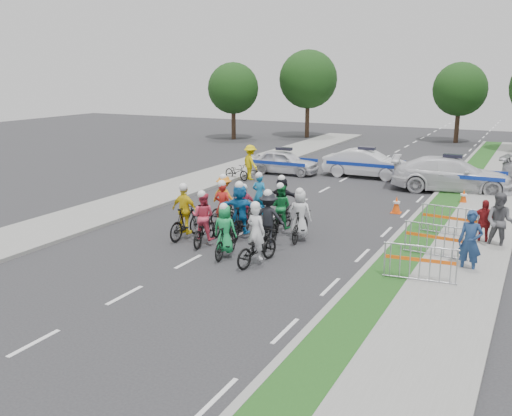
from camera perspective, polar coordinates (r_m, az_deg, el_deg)
The scene contains 34 objects.
ground at distance 17.70m, azimuth -6.78°, elevation -5.35°, with size 90.00×90.00×0.00m, color #28282B.
curb_right at distance 20.16m, azimuth 13.59°, elevation -3.08°, with size 0.20×60.00×0.12m, color gray.
grass_strip at distance 20.03m, azimuth 15.54°, elevation -3.33°, with size 1.20×60.00×0.11m, color #1E4817.
sidewalk_right at distance 19.78m, azimuth 20.65°, elevation -3.90°, with size 2.40×60.00×0.13m, color gray.
sidewalk_left at distance 25.30m, azimuth -12.81°, elevation 0.39°, with size 3.00×60.00×0.13m, color gray.
rider_0 at distance 17.18m, azimuth 0.07°, elevation -3.56°, with size 0.99×2.02×1.97m.
rider_1 at distance 17.83m, azimuth -3.09°, elevation -2.80°, with size 0.79×1.72×1.76m.
rider_2 at distance 19.18m, azimuth -5.26°, elevation -1.62°, with size 0.96×1.92×1.88m.
rider_3 at distance 19.88m, azimuth -7.07°, elevation -0.93°, with size 1.01×1.90×1.99m.
rider_4 at distance 18.77m, azimuth 1.28°, elevation -1.71°, with size 1.20×2.03×1.98m.
rider_5 at distance 19.82m, azimuth -1.57°, elevation -0.62°, with size 1.68×2.00×2.03m.
rider_6 at distance 20.47m, azimuth -3.28°, elevation -0.75°, with size 0.91×1.99×1.96m.
rider_7 at distance 19.57m, azimuth 4.43°, elevation -1.20°, with size 0.83×1.82×1.87m.
rider_8 at distance 20.50m, azimuth 2.51°, elevation -0.59°, with size 0.78×1.83×1.85m.
rider_9 at distance 21.07m, azimuth -1.10°, elevation -0.28°, with size 0.89×1.65×1.69m.
rider_10 at distance 22.04m, azimuth -3.17°, elevation 0.53°, with size 1.10×1.90×1.88m.
rider_11 at distance 21.89m, azimuth 2.62°, elevation 0.58°, with size 1.53×1.82×1.86m.
rider_12 at distance 22.40m, azimuth 0.39°, elevation 0.48°, with size 0.81×1.90×1.88m.
police_car_0 at distance 32.16m, azimuth 2.80°, elevation 4.62°, with size 1.57×3.91×1.33m, color silver.
police_car_1 at distance 31.63m, azimuth 10.95°, elevation 4.39°, with size 1.59×4.55×1.50m, color silver.
police_car_2 at distance 28.99m, azimuth 18.97°, elevation 3.19°, with size 2.30×5.65×1.64m, color silver.
spectator_0 at distance 17.46m, azimuth 20.63°, elevation -3.22°, with size 0.68×0.45×1.87m, color navy.
spectator_1 at distance 19.98m, azimuth 23.20°, elevation -1.30°, with size 0.93×0.73×1.92m, color #57585C.
spectator_2 at distance 20.44m, azimuth 21.79°, elevation -1.36°, with size 0.92×0.38×1.57m, color maroon.
marshal_hiviz at distance 30.38m, azimuth -0.56°, elevation 4.59°, with size 1.19×0.69×1.85m, color #DDC10B.
barrier_0 at distance 16.22m, azimuth 16.07°, elevation -5.52°, with size 2.00×0.50×1.12m, color #A5A8AD, non-canonical shape.
barrier_1 at distance 18.48m, azimuth 17.52°, elevation -3.27°, with size 2.00×0.50×1.12m, color #A5A8AD, non-canonical shape.
barrier_2 at distance 20.99m, azimuth 18.75°, elevation -1.35°, with size 2.00×0.50×1.12m, color #A5A8AD, non-canonical shape.
cone_0 at distance 24.03m, azimuth 13.86°, elevation 0.30°, with size 0.40×0.40×0.70m.
cone_1 at distance 26.32m, azimuth 20.05°, elevation 1.02°, with size 0.40×0.40×0.70m.
parked_bike at distance 30.40m, azimuth -1.95°, elevation 3.65°, with size 0.58×1.65×0.87m, color black.
tree_0 at distance 47.97m, azimuth -2.29°, elevation 11.87°, with size 4.20×4.20×6.30m.
tree_3 at distance 49.41m, azimuth 5.23°, elevation 12.69°, with size 4.90×4.90×7.35m.
tree_4 at distance 48.31m, azimuth 19.72°, elevation 11.11°, with size 4.20×4.20×6.30m.
Camera 1 is at (9.38, -13.86, 5.77)m, focal length 40.00 mm.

